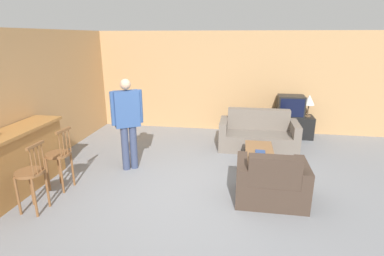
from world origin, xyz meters
TOP-DOWN VIEW (x-y plane):
  - ground_plane at (0.00, 0.00)m, footprint 24.00×24.00m
  - wall_back at (0.00, 3.63)m, footprint 9.40×0.08m
  - wall_left at (-3.13, 1.32)m, footprint 0.08×8.63m
  - bar_counter at (-2.79, -0.50)m, footprint 0.55×2.16m
  - bar_chair_near at (-2.16, -0.87)m, footprint 0.40×0.40m
  - bar_chair_mid at (-2.16, -0.18)m, footprint 0.43×0.43m
  - couch_far at (1.17, 2.29)m, footprint 1.72×0.83m
  - armchair_near at (1.26, -0.04)m, footprint 1.06×0.78m
  - coffee_table at (1.13, 1.18)m, footprint 0.52×0.85m
  - tv_unit at (1.98, 3.26)m, footprint 1.15×0.51m
  - tv at (1.98, 3.26)m, footprint 0.63×0.49m
  - book_on_table at (1.14, 0.97)m, footprint 0.18×0.14m
  - table_lamp at (2.40, 3.26)m, footprint 0.27×0.27m
  - person_by_window at (-1.32, 0.77)m, footprint 0.51×0.39m

SIDE VIEW (x-z plane):
  - ground_plane at x=0.00m, z-range 0.00..0.00m
  - tv_unit at x=1.98m, z-range 0.00..0.55m
  - armchair_near at x=1.26m, z-range -0.12..0.72m
  - couch_far at x=1.17m, z-range -0.13..0.74m
  - coffee_table at x=1.13m, z-range 0.14..0.55m
  - book_on_table at x=1.14m, z-range 0.42..0.44m
  - bar_counter at x=-2.79m, z-range 0.00..1.05m
  - bar_chair_near at x=-2.16m, z-range 0.02..1.08m
  - bar_chair_mid at x=-2.16m, z-range 0.02..1.08m
  - tv at x=1.98m, z-range 0.55..1.06m
  - table_lamp at x=2.40m, z-range 0.68..1.23m
  - person_by_window at x=-1.32m, z-range 0.11..1.85m
  - wall_back at x=0.00m, z-range 0.00..2.60m
  - wall_left at x=-3.13m, z-range 0.00..2.60m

